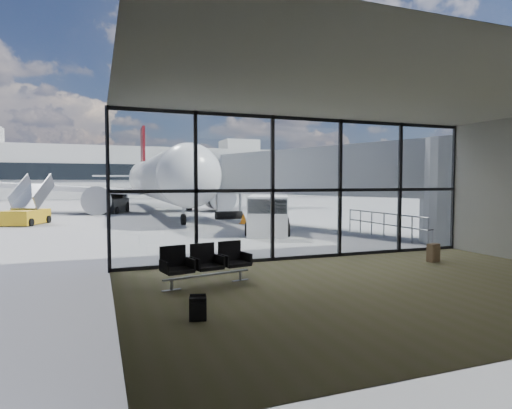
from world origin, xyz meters
TOP-DOWN VIEW (x-y plane):
  - ground at (0.00, 40.00)m, footprint 220.00×220.00m
  - lounge_shell at (0.00, -4.80)m, footprint 12.02×8.01m
  - glass_curtain_wall at (0.00, 0.00)m, footprint 12.10×0.12m
  - jet_bridge at (4.90, 7.07)m, footprint 8.00×16.50m
  - apron_railing at (5.60, 3.50)m, footprint 0.06×5.46m
  - far_terminal at (-0.59, 61.97)m, footprint 80.00×12.20m
  - tree_4 at (-21.00, 72.00)m, footprint 5.61×5.61m
  - tree_5 at (-15.00, 72.00)m, footprint 6.27×6.27m
  - seating_row at (-3.88, -2.25)m, footprint 2.21×1.04m
  - backpack at (-4.64, -4.85)m, footprint 0.34×0.33m
  - suitcase at (3.36, -1.91)m, footprint 0.41×0.33m
  - airliner at (-1.40, 25.49)m, footprint 30.21×34.95m
  - service_van at (1.42, 6.78)m, footprint 3.32×4.52m
  - belt_loader at (-5.10, 23.87)m, footprint 3.06×4.51m
  - mobile_stairs at (-10.16, 15.65)m, footprint 2.61×3.67m
  - traffic_cone_a at (1.77, 11.57)m, footprint 0.46×0.46m
  - traffic_cone_c at (4.90, 13.05)m, footprint 0.42×0.42m

SIDE VIEW (x-z plane):
  - ground at x=0.00m, z-range 0.00..0.00m
  - backpack at x=-4.64m, z-range -0.01..0.45m
  - traffic_cone_c at x=4.90m, z-range -0.02..0.59m
  - suitcase at x=3.36m, z-range -0.20..0.80m
  - traffic_cone_a at x=1.77m, z-range -0.02..0.64m
  - seating_row at x=-3.88m, z-range 0.05..1.03m
  - mobile_stairs at x=-10.16m, z-range -0.61..1.74m
  - belt_loader at x=-5.10m, z-range -0.32..1.66m
  - apron_railing at x=5.60m, z-range 0.16..1.27m
  - service_van at x=1.42m, z-range 0.02..1.83m
  - glass_curtain_wall at x=0.00m, z-range 0.00..4.50m
  - lounge_shell at x=0.00m, z-range 0.40..4.91m
  - airliner at x=-1.40m, z-range -1.76..7.25m
  - jet_bridge at x=4.90m, z-range 0.59..4.92m
  - far_terminal at x=-0.59m, z-range -1.29..9.71m
  - tree_4 at x=-21.00m, z-range 1.22..9.29m
  - tree_5 at x=-15.00m, z-range 1.36..10.39m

